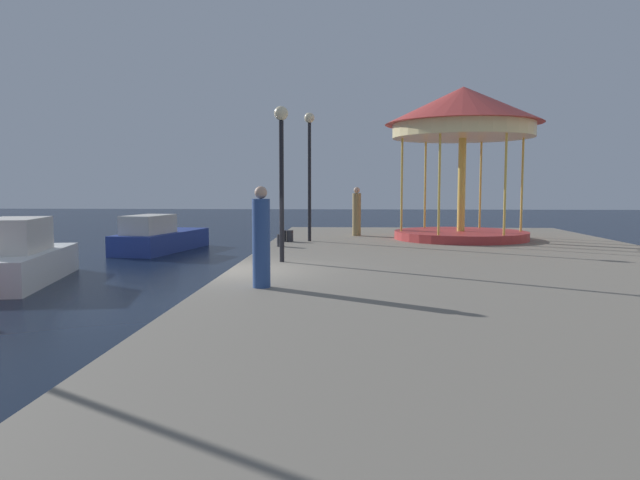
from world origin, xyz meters
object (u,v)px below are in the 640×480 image
carousel (463,126)px  bollard_north (283,236)px  lamp_post_mid_promenade (309,154)px  bollard_center (290,236)px  person_by_the_water (261,240)px  person_near_carousel (357,213)px  lamp_post_near_edge (281,155)px  bollard_south (281,240)px  motorboat_white (17,259)px  motorboat_blue (159,238)px

carousel → bollard_north: (-6.48, -1.30, -3.95)m
lamp_post_mid_promenade → bollard_center: lamp_post_mid_promenade is taller
bollard_north → person_by_the_water: person_by_the_water is taller
bollard_north → person_near_carousel: (2.64, 2.72, 0.71)m
person_by_the_water → lamp_post_near_edge: bearing=90.9°
lamp_post_mid_promenade → bollard_north: bearing=-165.8°
lamp_post_mid_promenade → bollard_south: (-0.80, -2.02, -2.88)m
carousel → bollard_north: carousel is taller
motorboat_white → lamp_post_mid_promenade: 9.88m
lamp_post_near_edge → bollard_south: lamp_post_near_edge is taller
motorboat_white → lamp_post_near_edge: (7.72, -1.15, 2.86)m
bollard_center → person_near_carousel: (2.39, 2.72, 0.71)m
motorboat_white → lamp_post_mid_promenade: lamp_post_mid_promenade is taller
bollard_north → person_by_the_water: (0.70, -9.60, 0.71)m
lamp_post_mid_promenade → person_near_carousel: (1.70, 2.48, -2.17)m
carousel → lamp_post_near_edge: bearing=-129.8°
bollard_south → bollard_center: 1.79m
bollard_south → carousel: bearing=25.9°
bollard_south → person_near_carousel: size_ratio=0.21×
motorboat_white → lamp_post_near_edge: bearing=-8.5°
person_near_carousel → person_by_the_water: bearing=-98.9°
motorboat_blue → carousel: carousel is taller
bollard_south → bollard_north: 1.79m
bollard_center → person_by_the_water: (0.45, -9.60, 0.71)m
motorboat_white → carousel: size_ratio=0.99×
motorboat_blue → bollard_center: bearing=-32.6°
carousel → bollard_north: bearing=-168.6°
lamp_post_mid_promenade → person_by_the_water: bearing=-91.4°
lamp_post_near_edge → bollard_south: (-0.50, 3.92, -2.54)m
motorboat_blue → motorboat_white: bearing=-99.3°
lamp_post_mid_promenade → bollard_south: 3.61m
person_by_the_water → lamp_post_mid_promenade: bearing=88.6°
carousel → person_near_carousel: size_ratio=2.95×
motorboat_blue → lamp_post_mid_promenade: (6.65, -3.58, 3.29)m
lamp_post_near_edge → bollard_north: bearing=96.4°
motorboat_white → bollard_center: size_ratio=14.02×
carousel → lamp_post_mid_promenade: size_ratio=1.25×
bollard_north → person_near_carousel: bearing=45.9°
lamp_post_mid_promenade → motorboat_white: bearing=-149.2°
lamp_post_mid_promenade → person_near_carousel: 3.71m
motorboat_white → person_by_the_water: size_ratio=2.89×
bollard_south → person_by_the_water: (0.57, -7.82, 0.71)m
bollard_north → carousel: bearing=11.4°
lamp_post_near_edge → bollard_north: 6.27m
motorboat_white → motorboat_blue: size_ratio=0.98×
bollard_south → person_by_the_water: person_by_the_water is taller
lamp_post_mid_promenade → bollard_north: lamp_post_mid_promenade is taller
person_by_the_water → bollard_north: bearing=94.2°
lamp_post_near_edge → lamp_post_mid_promenade: bearing=87.1°
motorboat_blue → bollard_north: size_ratio=14.37×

